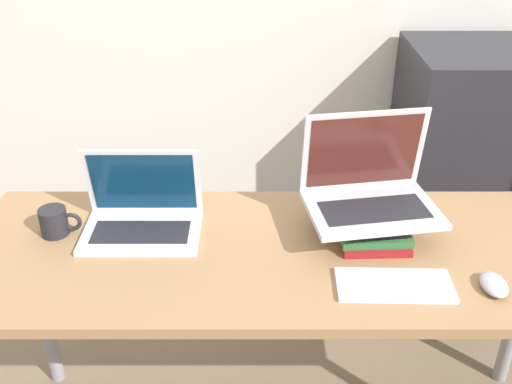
% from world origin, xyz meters
% --- Properties ---
extents(desk, '(1.78, 0.64, 0.77)m').
position_xyz_m(desk, '(0.00, 0.32, 0.69)').
color(desk, '#9E754C').
rests_on(desk, ground_plane).
extents(laptop_left, '(0.33, 0.23, 0.23)m').
position_xyz_m(laptop_left, '(-0.41, 0.42, 0.82)').
color(laptop_left, silver).
rests_on(laptop_left, desk).
extents(book_stack, '(0.21, 0.27, 0.08)m').
position_xyz_m(book_stack, '(0.24, 0.41, 0.81)').
color(book_stack, maroon).
rests_on(book_stack, desk).
extents(laptop_on_books, '(0.39, 0.31, 0.26)m').
position_xyz_m(laptop_on_books, '(0.23, 0.42, 0.90)').
color(laptop_on_books, silver).
rests_on(laptop_on_books, book_stack).
extents(wireless_keyboard, '(0.29, 0.14, 0.01)m').
position_xyz_m(wireless_keyboard, '(0.26, 0.15, 0.78)').
color(wireless_keyboard, white).
rests_on(wireless_keyboard, desk).
extents(mouse, '(0.06, 0.10, 0.03)m').
position_xyz_m(mouse, '(0.51, 0.15, 0.78)').
color(mouse, '#B2B2B7').
rests_on(mouse, desk).
extents(mug, '(0.12, 0.08, 0.08)m').
position_xyz_m(mug, '(-0.65, 0.40, 0.81)').
color(mug, '#232328').
rests_on(mug, desk).
extents(mini_fridge, '(0.50, 0.55, 1.07)m').
position_xyz_m(mini_fridge, '(0.77, 1.22, 0.54)').
color(mini_fridge, '#232328').
rests_on(mini_fridge, ground_plane).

